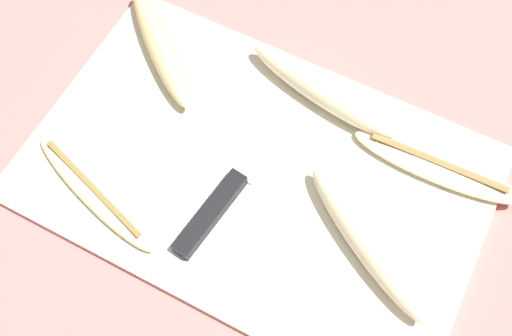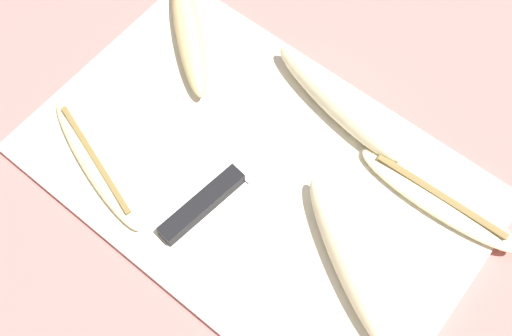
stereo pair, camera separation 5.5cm
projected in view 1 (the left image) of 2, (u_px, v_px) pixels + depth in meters
The scene contains 8 objects.
ground_plane at pixel (256, 176), 0.68m from camera, with size 4.00×4.00×0.00m, color #B76B66.
cutting_board at pixel (256, 174), 0.67m from camera, with size 0.50×0.32×0.01m.
knife at pixel (221, 201), 0.64m from camera, with size 0.05×0.22×0.02m.
banana_cream_curved at pixel (437, 166), 0.66m from camera, with size 0.20×0.05×0.02m.
banana_spotted_left at pixel (160, 44), 0.72m from camera, with size 0.17×0.15×0.03m.
banana_pale_long at pixel (367, 242), 0.61m from camera, with size 0.18×0.13×0.04m.
banana_soft_right at pixel (95, 191), 0.65m from camera, with size 0.20×0.09×0.02m.
banana_bright_far at pixel (322, 90), 0.69m from camera, with size 0.20×0.07×0.04m.
Camera 1 is at (0.13, -0.25, 0.62)m, focal length 42.00 mm.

